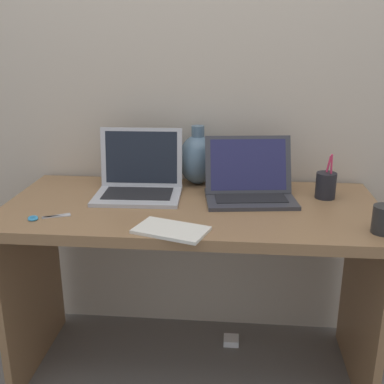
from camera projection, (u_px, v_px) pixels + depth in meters
name	position (u px, v px, depth m)	size (l,w,h in m)	color
ground_plane	(192.00, 367.00, 2.07)	(6.00, 6.00, 0.00)	slate
back_wall	(200.00, 78.00, 2.04)	(4.40, 0.04, 2.40)	#BCAD99
desk	(192.00, 244.00, 1.88)	(1.45, 0.67, 0.75)	olive
laptop_left	(140.00, 177.00, 1.94)	(0.35, 0.28, 0.26)	#B2B2B7
laptop_right	(249.00, 183.00, 1.89)	(0.37, 0.29, 0.24)	#333338
green_vase	(198.00, 159.00, 2.05)	(0.17, 0.17, 0.26)	slate
notebook_stack	(171.00, 230.00, 1.57)	(0.24, 0.14, 0.01)	silver
pen_cup	(326.00, 185.00, 1.89)	(0.08, 0.08, 0.18)	black
scissors	(41.00, 218.00, 1.69)	(0.14, 0.09, 0.01)	#B7B7BC
power_brick	(231.00, 340.00, 2.22)	(0.07, 0.07, 0.03)	white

